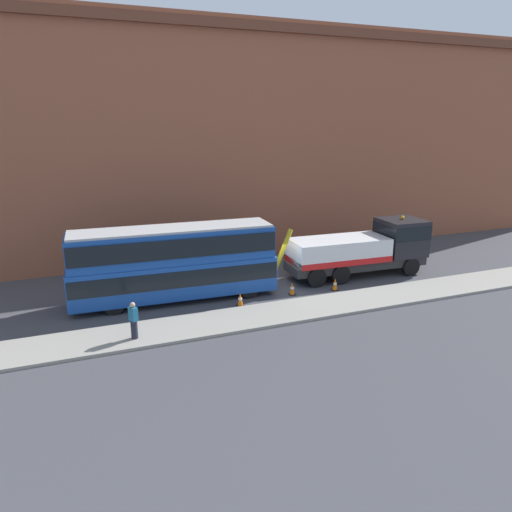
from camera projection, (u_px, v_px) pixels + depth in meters
The scene contains 9 objects.
ground_plane at pixel (278, 284), 28.46m from camera, with size 120.00×120.00×0.00m, color #424247.
near_kerb at pixel (311, 308), 24.68m from camera, with size 60.00×2.80×0.15m, color gray.
building_facade at pixel (238, 142), 32.68m from camera, with size 60.00×1.50×16.00m.
recovery_tow_truck at pixel (364, 248), 29.78m from camera, with size 10.19×2.99×3.67m.
double_decker_bus at pixel (174, 261), 25.47m from camera, with size 11.12×2.98×4.06m.
pedestrian_onlooker at pixel (134, 321), 20.86m from camera, with size 0.41×0.47×1.71m.
traffic_cone_near_bus at pixel (240, 300), 25.08m from camera, with size 0.36×0.36×0.72m.
traffic_cone_midway at pixel (292, 289), 26.72m from camera, with size 0.36×0.36×0.72m.
traffic_cone_near_truck at pixel (335, 284), 27.44m from camera, with size 0.36×0.36×0.72m.
Camera 1 is at (-11.03, -24.56, 9.47)m, focal length 33.21 mm.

